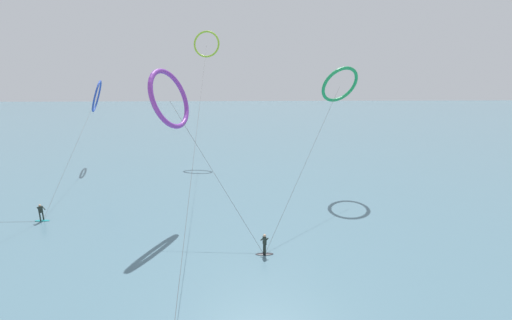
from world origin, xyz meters
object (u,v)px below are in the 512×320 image
Objects in this scene: kite_emerald at (340,85)px; kite_cobalt at (97,96)px; kite_lime at (207,44)px; surfer_charcoal at (265,246)px; surfer_teal at (41,214)px; kite_violet at (170,99)px.

kite_cobalt is at bearing -43.57° from kite_emerald.
surfer_charcoal is at bearing -69.02° from kite_lime.
kite_violet is at bearing 121.14° from surfer_teal.
surfer_charcoal is at bearing 99.62° from surfer_teal.
kite_violet is at bearing 19.17° from kite_cobalt.
surfer_charcoal is (20.91, -7.10, 0.00)m from surfer_teal.
kite_cobalt is at bearing -143.32° from surfer_teal.
kite_lime reaches higher than kite_violet.
kite_emerald is 0.37× the size of kite_lime.
kite_lime is at bearing 19.14° from kite_violet.
kite_cobalt reaches higher than surfer_charcoal.
kite_lime is (0.82, 27.31, 7.41)m from kite_violet.
kite_cobalt is at bearing 17.70° from surfer_charcoal.
kite_cobalt reaches higher than surfer_teal.
kite_violet is 0.78× the size of kite_emerald.
kite_violet is 0.29× the size of kite_lime.
surfer_teal is 35.95m from kite_lime.
surfer_charcoal is 0.07× the size of kite_cobalt.
kite_lime is (-17.35, 18.76, 6.30)m from kite_emerald.
kite_violet is at bearing -82.61° from kite_lime.
kite_violet reaches higher than surfer_charcoal.
surfer_teal is 0.12× the size of kite_violet.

